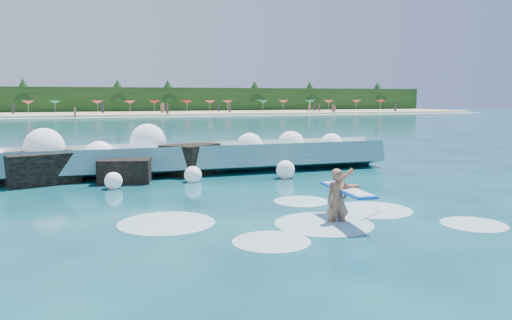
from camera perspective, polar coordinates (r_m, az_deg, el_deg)
The scene contains 11 objects.
ground at distance 13.41m, azimuth -3.31°, elevation -6.38°, with size 200.00×200.00×0.00m, color #072F3C.
beach at distance 90.67m, azimuth -16.79°, elevation 5.05°, with size 140.00×20.00×0.40m, color tan.
wet_band at distance 79.69m, azimuth -16.47°, elevation 4.69°, with size 140.00×5.00×0.08m, color silver.
treeline at distance 100.62m, azimuth -17.07°, elevation 6.54°, with size 140.00×4.00×5.00m, color black.
breaking_wave at distance 21.01m, azimuth -9.30°, elevation 0.02°, with size 18.28×2.84×1.58m.
rock_cluster at distance 19.94m, azimuth -15.94°, elevation -0.82°, with size 8.47×3.40×1.43m.
surfer_with_board at distance 12.64m, azimuth 9.57°, elevation -4.44°, with size 0.95×2.86×1.67m.
wave_spray at distance 20.73m, azimuth -11.54°, elevation 1.18°, with size 15.05×4.19×2.13m.
surf_foam at distance 13.01m, azimuth 4.79°, elevation -6.82°, with size 9.30×5.61×0.13m.
beach_umbrellas at distance 91.61m, azimuth -16.82°, elevation 6.35°, with size 113.45×5.55×0.50m.
beachgoers at distance 89.69m, azimuth -5.62°, elevation 5.88°, with size 103.14×13.24×1.94m.
Camera 1 is at (-3.50, -12.55, 3.15)m, focal length 35.00 mm.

